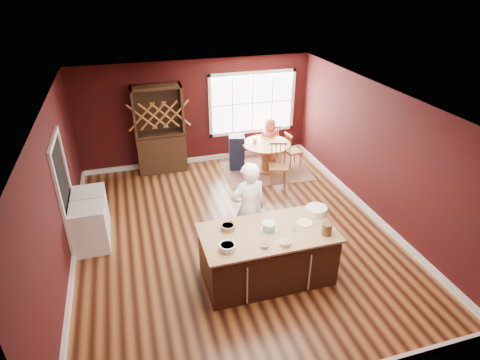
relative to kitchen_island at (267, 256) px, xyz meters
name	(u,v)px	position (x,y,z in m)	size (l,w,h in m)	color
room_shell	(233,172)	(-0.20, 1.37, 0.91)	(7.00, 7.00, 7.00)	brown
window	(252,103)	(1.30, 4.84, 1.06)	(2.36, 0.10, 1.66)	white
doorway	(66,195)	(-3.17, 1.97, 0.59)	(0.08, 1.26, 2.13)	white
kitchen_island	(267,256)	(0.00, 0.00, 0.00)	(2.17, 1.14, 0.92)	black
dining_table	(266,151)	(1.35, 3.82, 0.10)	(1.22, 1.22, 0.75)	brown
baker	(248,209)	(-0.10, 0.75, 0.47)	(0.66, 0.43, 1.81)	white
layer_cake	(269,226)	(0.04, 0.06, 0.54)	(0.30, 0.30, 0.12)	white
bowl_blue	(227,247)	(-0.74, -0.27, 0.53)	(0.25, 0.25, 0.10)	white
bowl_yellow	(228,227)	(-0.60, 0.24, 0.52)	(0.23, 0.23, 0.08)	brown
bowl_pink	(264,246)	(-0.20, -0.37, 0.51)	(0.14, 0.14, 0.05)	white
bowl_olive	(285,243)	(0.13, -0.40, 0.51)	(0.17, 0.17, 0.07)	#CCB88F
drinking_glass	(294,227)	(0.41, -0.09, 0.55)	(0.07, 0.07, 0.13)	white
dinner_plate	(305,223)	(0.66, 0.05, 0.49)	(0.27, 0.27, 0.02)	#EFECC8
white_tub	(316,210)	(0.98, 0.28, 0.54)	(0.36, 0.36, 0.12)	white
stoneware_crock	(327,229)	(0.86, -0.32, 0.58)	(0.16, 0.16, 0.19)	#472F24
rug	(265,170)	(1.35, 3.82, -0.43)	(2.17, 1.68, 0.01)	brown
chair_east	(293,150)	(2.12, 3.86, 0.03)	(0.39, 0.38, 0.94)	olive
chair_south	(278,165)	(1.37, 3.01, 0.08)	(0.44, 0.41, 1.04)	brown
chair_north	(271,140)	(1.78, 4.62, 0.03)	(0.40, 0.38, 0.94)	brown
seated_woman	(269,140)	(1.61, 4.32, 0.17)	(0.60, 0.39, 1.23)	#D15344
high_chair	(237,151)	(0.67, 4.15, 0.03)	(0.38, 0.38, 0.95)	black
toddler	(234,139)	(0.60, 4.17, 0.37)	(0.18, 0.14, 0.26)	#8CA5BF
table_plate	(278,144)	(1.60, 3.68, 0.32)	(0.19, 0.19, 0.01)	beige
table_cup	(255,141)	(1.09, 3.96, 0.36)	(0.12, 0.12, 0.10)	white
hutch	(160,130)	(-1.19, 4.59, 0.67)	(1.21, 0.50, 2.21)	black
washer	(90,228)	(-2.84, 1.65, 0.00)	(0.61, 0.59, 0.88)	white
dryer	(91,210)	(-2.84, 2.29, 0.00)	(0.61, 0.59, 0.88)	silver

